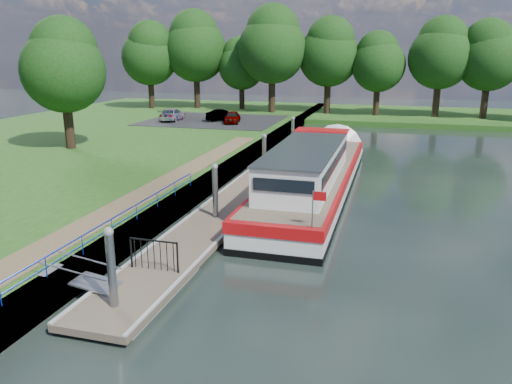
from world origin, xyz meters
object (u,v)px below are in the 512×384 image
(barge, at_px, (315,174))
(car_a, at_px, (232,117))
(car_b, at_px, (223,115))
(car_c, at_px, (172,114))
(pontoon, at_px, (244,195))

(barge, height_order, car_a, barge)
(car_b, bearing_deg, car_c, 79.57)
(pontoon, xyz_separation_m, car_b, (-9.73, 24.38, 1.25))
(car_a, xyz_separation_m, car_c, (-6.78, 0.14, 0.04))
(car_b, relative_size, car_c, 0.83)
(car_a, bearing_deg, car_b, 129.26)
(pontoon, height_order, car_a, car_a)
(barge, bearing_deg, car_a, 119.73)
(pontoon, distance_m, car_b, 26.28)
(pontoon, xyz_separation_m, car_a, (-8.35, 23.30, 1.25))
(pontoon, height_order, car_b, car_b)
(barge, height_order, car_c, barge)
(pontoon, relative_size, car_a, 8.49)
(pontoon, bearing_deg, car_a, 109.71)
(car_a, height_order, car_c, car_c)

